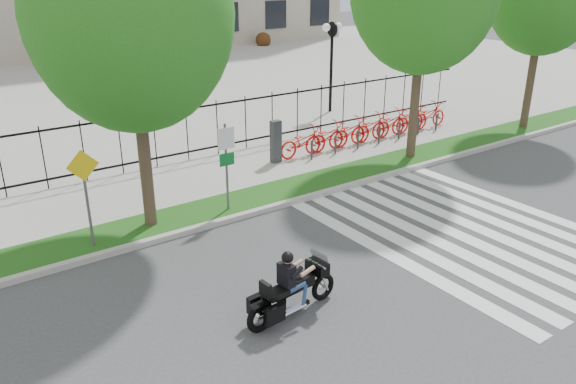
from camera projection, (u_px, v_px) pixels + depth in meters
ground at (324, 285)px, 12.49m from camera, size 120.00×120.00×0.00m
curb at (232, 219)px, 15.56m from camera, size 60.00×0.20×0.15m
grass_verge at (217, 209)px, 16.21m from camera, size 60.00×1.50×0.15m
sidewalk at (179, 183)px, 18.10m from camera, size 60.00×3.50×0.15m
plaza at (44, 91)px, 31.37m from camera, size 80.00×34.00×0.10m
crosswalk_stripes at (464, 230)px, 15.08m from camera, size 5.70×8.00×0.01m
iron_fence at (155, 138)px, 19.02m from camera, size 30.00×0.06×2.00m
lamp_post_right at (332, 45)px, 25.72m from camera, size 1.06×0.70×4.25m
street_tree_1 at (130, 14)px, 13.08m from camera, size 4.89×4.89×8.22m
bike_share_station at (370, 128)px, 22.00m from camera, size 8.98×0.89×1.50m
sign_pole_regulatory at (226, 156)px, 15.40m from camera, size 0.50×0.09×2.50m
sign_pole_warning at (85, 185)px, 13.34m from camera, size 0.78×0.09×2.49m
motorcycle_rider at (292, 289)px, 11.21m from camera, size 2.31×0.75×1.78m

